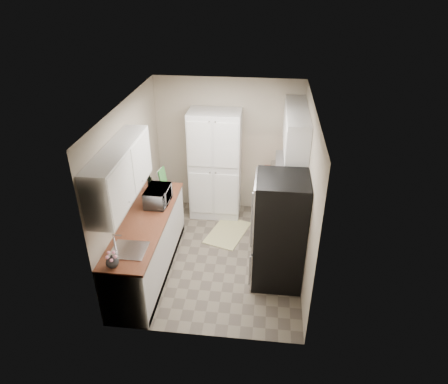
{
  "coord_description": "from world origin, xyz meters",
  "views": [
    {
      "loc": [
        0.69,
        -5.07,
        4.11
      ],
      "look_at": [
        0.09,
        0.15,
        1.12
      ],
      "focal_mm": 32.0,
      "sensor_mm": 36.0,
      "label": 1
    }
  ],
  "objects_px": {
    "toaster_oven": "(283,170)",
    "electric_range": "(280,222)",
    "refrigerator": "(279,232)",
    "microwave": "(158,196)",
    "pantry_cabinet": "(215,165)",
    "wine_bottle": "(150,183)"
  },
  "relations": [
    {
      "from": "refrigerator",
      "to": "microwave",
      "type": "distance_m",
      "value": 1.91
    },
    {
      "from": "microwave",
      "to": "wine_bottle",
      "type": "relative_size",
      "value": 1.59
    },
    {
      "from": "electric_range",
      "to": "toaster_oven",
      "type": "distance_m",
      "value": 0.97
    },
    {
      "from": "toaster_oven",
      "to": "pantry_cabinet",
      "type": "bearing_deg",
      "value": 152.24
    },
    {
      "from": "electric_range",
      "to": "refrigerator",
      "type": "distance_m",
      "value": 0.88
    },
    {
      "from": "electric_range",
      "to": "toaster_oven",
      "type": "relative_size",
      "value": 2.87
    },
    {
      "from": "toaster_oven",
      "to": "electric_range",
      "type": "bearing_deg",
      "value": -114.04
    },
    {
      "from": "toaster_oven",
      "to": "wine_bottle",
      "type": "bearing_deg",
      "value": 178.38
    },
    {
      "from": "electric_range",
      "to": "refrigerator",
      "type": "bearing_deg",
      "value": -92.48
    },
    {
      "from": "pantry_cabinet",
      "to": "wine_bottle",
      "type": "distance_m",
      "value": 1.31
    },
    {
      "from": "pantry_cabinet",
      "to": "toaster_oven",
      "type": "relative_size",
      "value": 5.09
    },
    {
      "from": "wine_bottle",
      "to": "microwave",
      "type": "bearing_deg",
      "value": -58.21
    },
    {
      "from": "refrigerator",
      "to": "microwave",
      "type": "relative_size",
      "value": 3.53
    },
    {
      "from": "microwave",
      "to": "wine_bottle",
      "type": "xyz_separation_m",
      "value": [
        -0.23,
        0.37,
        0.02
      ]
    },
    {
      "from": "pantry_cabinet",
      "to": "microwave",
      "type": "distance_m",
      "value": 1.47
    },
    {
      "from": "refrigerator",
      "to": "microwave",
      "type": "bearing_deg",
      "value": 166.6
    },
    {
      "from": "microwave",
      "to": "wine_bottle",
      "type": "bearing_deg",
      "value": 33.7
    },
    {
      "from": "electric_range",
      "to": "wine_bottle",
      "type": "xyz_separation_m",
      "value": [
        -2.11,
        0.01,
        0.59
      ]
    },
    {
      "from": "toaster_oven",
      "to": "microwave",
      "type": "bearing_deg",
      "value": -170.61
    },
    {
      "from": "wine_bottle",
      "to": "refrigerator",
      "type": "bearing_deg",
      "value": -21.32
    },
    {
      "from": "electric_range",
      "to": "toaster_oven",
      "type": "xyz_separation_m",
      "value": [
        0.03,
        0.8,
        0.56
      ]
    },
    {
      "from": "pantry_cabinet",
      "to": "toaster_oven",
      "type": "height_order",
      "value": "pantry_cabinet"
    }
  ]
}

